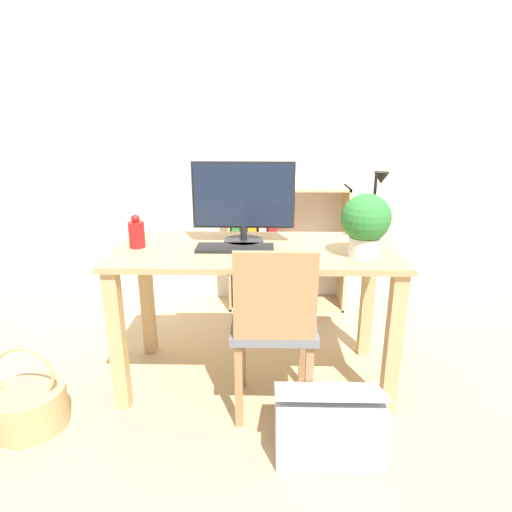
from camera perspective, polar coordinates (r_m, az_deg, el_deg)
The scene contains 12 objects.
ground_plane at distance 2.53m, azimuth -0.05°, elevation -15.77°, with size 10.00×10.00×0.00m, color tan.
wall_back at distance 3.26m, azimuth 0.40°, elevation 16.14°, with size 8.00×0.05×2.60m.
desk at distance 2.24m, azimuth -0.05°, elevation -2.44°, with size 1.44×0.65×0.77m.
monitor at distance 2.24m, azimuth -1.69°, elevation 7.57°, with size 0.53×0.21×0.43m.
keyboard at distance 2.17m, azimuth -2.81°, elevation 1.08°, with size 0.39×0.15×0.02m.
vase at distance 2.28m, azimuth -15.60°, elevation 2.97°, with size 0.08×0.08×0.17m.
desk_lamp at distance 2.33m, azimuth 15.84°, elevation 7.23°, with size 0.10×0.19×0.38m.
potted_plant at distance 2.08m, azimuth 14.44°, elevation 4.37°, with size 0.23×0.23×0.31m.
chair at distance 2.02m, azimuth 2.41°, elevation -8.94°, with size 0.40×0.40×0.88m.
bookshelf at distance 3.25m, azimuth 1.43°, elevation 0.00°, with size 0.87×0.28×0.93m.
basket at distance 2.40m, azimuth -27.90°, elevation -17.22°, with size 0.33×0.33×0.42m.
storage_box at distance 2.02m, azimuth 9.69°, elevation -21.21°, with size 0.47×0.30×0.32m.
Camera 1 is at (0.05, -2.10, 1.41)m, focal length 30.00 mm.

